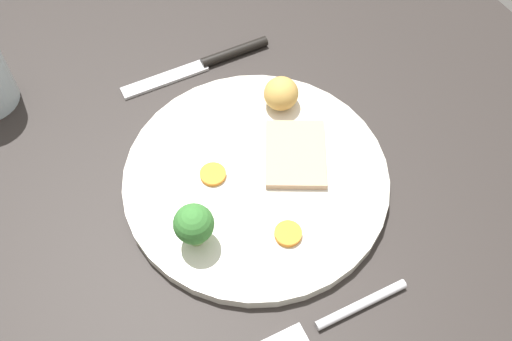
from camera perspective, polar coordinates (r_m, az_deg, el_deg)
The scene contains 9 objects.
dining_table at distance 65.52cm, azimuth 0.89°, elevation -4.42°, with size 120.00×84.00×3.60cm, color #2B2623.
dinner_plate at distance 65.02cm, azimuth 0.00°, elevation -0.81°, with size 27.60×27.60×1.40cm, color silver.
meat_slice_main at distance 65.57cm, azimuth 3.63°, elevation 1.52°, with size 8.25×6.26×0.80cm, color tan.
roast_potato_left at distance 68.68cm, azimuth 2.31°, elevation 7.04°, with size 3.92×3.81×3.54cm, color tan.
carrot_coin_front at distance 64.38cm, azimuth -3.96°, elevation -0.35°, with size 2.71×2.71×0.49cm, color orange.
carrot_coin_back at distance 60.82cm, azimuth 2.85°, elevation -5.84°, with size 2.71×2.71×0.58cm, color orange.
broccoli_floret at distance 58.24cm, azimuth -5.54°, elevation -5.20°, with size 3.89×3.89×5.15cm.
fork at distance 59.11cm, azimuth 6.72°, elevation -13.45°, with size 2.64×15.32×0.90cm.
knife at distance 75.62cm, azimuth -4.29°, elevation 9.88°, with size 2.95×18.56×1.20cm.
Camera 1 is at (-26.33, 16.77, 59.41)cm, focal length 43.78 mm.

